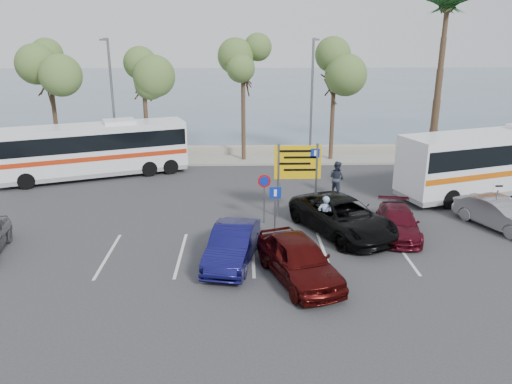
{
  "coord_description": "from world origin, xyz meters",
  "views": [
    {
      "loc": [
        -1.59,
        -19.34,
        8.55
      ],
      "look_at": [
        -0.96,
        3.0,
        1.32
      ],
      "focal_mm": 35.0,
      "sensor_mm": 36.0,
      "label": 1
    }
  ],
  "objects_px": {
    "car_silver_b": "(499,214)",
    "pedestrian_far": "(337,178)",
    "direction_sign": "(298,168)",
    "street_lamp_left": "(112,95)",
    "car_maroon": "(398,222)",
    "coach_bus_left": "(94,152)",
    "suv_black": "(343,216)",
    "car_blue": "(232,245)",
    "coach_bus_right": "(500,163)",
    "car_red": "(299,259)",
    "street_lamp_right": "(312,94)",
    "pedestrian_near": "(325,215)"
  },
  "relations": [
    {
      "from": "car_maroon",
      "to": "pedestrian_near",
      "type": "relative_size",
      "value": 2.29
    },
    {
      "from": "car_maroon",
      "to": "pedestrian_near",
      "type": "bearing_deg",
      "value": -174.33
    },
    {
      "from": "car_red",
      "to": "pedestrian_far",
      "type": "xyz_separation_m",
      "value": [
        3.13,
        9.7,
        0.15
      ]
    },
    {
      "from": "car_silver_b",
      "to": "pedestrian_near",
      "type": "relative_size",
      "value": 2.34
    },
    {
      "from": "coach_bus_left",
      "to": "car_red",
      "type": "distance_m",
      "value": 17.48
    },
    {
      "from": "direction_sign",
      "to": "street_lamp_left",
      "type": "bearing_deg",
      "value": 136.83
    },
    {
      "from": "coach_bus_right",
      "to": "pedestrian_far",
      "type": "bearing_deg",
      "value": -180.0
    },
    {
      "from": "street_lamp_left",
      "to": "coach_bus_right",
      "type": "bearing_deg",
      "value": -17.38
    },
    {
      "from": "car_red",
      "to": "pedestrian_far",
      "type": "height_order",
      "value": "pedestrian_far"
    },
    {
      "from": "direction_sign",
      "to": "car_silver_b",
      "type": "distance_m",
      "value": 9.32
    },
    {
      "from": "coach_bus_left",
      "to": "car_maroon",
      "type": "distance_m",
      "value": 18.5
    },
    {
      "from": "coach_bus_left",
      "to": "car_maroon",
      "type": "relative_size",
      "value": 2.74
    },
    {
      "from": "direction_sign",
      "to": "pedestrian_far",
      "type": "bearing_deg",
      "value": 52.6
    },
    {
      "from": "car_blue",
      "to": "pedestrian_far",
      "type": "xyz_separation_m",
      "value": [
        5.53,
        8.23,
        0.22
      ]
    },
    {
      "from": "coach_bus_right",
      "to": "car_red",
      "type": "distance_m",
      "value": 15.47
    },
    {
      "from": "direction_sign",
      "to": "car_red",
      "type": "distance_m",
      "value": 6.63
    },
    {
      "from": "coach_bus_right",
      "to": "car_blue",
      "type": "bearing_deg",
      "value": -150.29
    },
    {
      "from": "coach_bus_left",
      "to": "car_maroon",
      "type": "bearing_deg",
      "value": -31.26
    },
    {
      "from": "car_silver_b",
      "to": "pedestrian_far",
      "type": "relative_size",
      "value": 2.2
    },
    {
      "from": "car_blue",
      "to": "coach_bus_left",
      "type": "bearing_deg",
      "value": 135.99
    },
    {
      "from": "street_lamp_left",
      "to": "coach_bus_right",
      "type": "distance_m",
      "value": 23.67
    },
    {
      "from": "car_blue",
      "to": "car_red",
      "type": "distance_m",
      "value": 2.81
    },
    {
      "from": "car_maroon",
      "to": "suv_black",
      "type": "distance_m",
      "value": 2.42
    },
    {
      "from": "suv_black",
      "to": "car_silver_b",
      "type": "height_order",
      "value": "suv_black"
    },
    {
      "from": "street_lamp_right",
      "to": "car_silver_b",
      "type": "distance_m",
      "value": 14.45
    },
    {
      "from": "coach_bus_right",
      "to": "pedestrian_far",
      "type": "distance_m",
      "value": 8.92
    },
    {
      "from": "street_lamp_right",
      "to": "coach_bus_left",
      "type": "xyz_separation_m",
      "value": [
        -13.59,
        -3.15,
        -3.0
      ]
    },
    {
      "from": "coach_bus_left",
      "to": "car_red",
      "type": "xyz_separation_m",
      "value": [
        10.99,
        -13.56,
        -0.8
      ]
    },
    {
      "from": "car_red",
      "to": "coach_bus_right",
      "type": "bearing_deg",
      "value": 20.6
    },
    {
      "from": "car_blue",
      "to": "suv_black",
      "type": "distance_m",
      "value": 5.55
    },
    {
      "from": "direction_sign",
      "to": "car_silver_b",
      "type": "height_order",
      "value": "direction_sign"
    },
    {
      "from": "coach_bus_right",
      "to": "car_blue",
      "type": "xyz_separation_m",
      "value": [
        -14.42,
        -8.23,
        -0.99
      ]
    },
    {
      "from": "street_lamp_left",
      "to": "car_red",
      "type": "height_order",
      "value": "street_lamp_left"
    },
    {
      "from": "pedestrian_far",
      "to": "car_red",
      "type": "bearing_deg",
      "value": 121.02
    },
    {
      "from": "street_lamp_right",
      "to": "coach_bus_left",
      "type": "distance_m",
      "value": 14.28
    },
    {
      "from": "car_blue",
      "to": "car_maroon",
      "type": "xyz_separation_m",
      "value": [
        7.2,
        2.51,
        -0.13
      ]
    },
    {
      "from": "direction_sign",
      "to": "suv_black",
      "type": "xyz_separation_m",
      "value": [
        1.8,
        -2.13,
        -1.64
      ]
    },
    {
      "from": "pedestrian_near",
      "to": "pedestrian_far",
      "type": "relative_size",
      "value": 0.94
    },
    {
      "from": "pedestrian_near",
      "to": "car_maroon",
      "type": "bearing_deg",
      "value": 177.06
    },
    {
      "from": "suv_black",
      "to": "pedestrian_far",
      "type": "bearing_deg",
      "value": 57.81
    },
    {
      "from": "car_blue",
      "to": "car_maroon",
      "type": "height_order",
      "value": "car_blue"
    },
    {
      "from": "coach_bus_left",
      "to": "car_blue",
      "type": "height_order",
      "value": "coach_bus_left"
    },
    {
      "from": "direction_sign",
      "to": "suv_black",
      "type": "relative_size",
      "value": 0.64
    },
    {
      "from": "street_lamp_left",
      "to": "car_maroon",
      "type": "bearing_deg",
      "value": -39.97
    },
    {
      "from": "direction_sign",
      "to": "coach_bus_left",
      "type": "xyz_separation_m",
      "value": [
        -11.6,
        7.17,
        -0.83
      ]
    },
    {
      "from": "coach_bus_right",
      "to": "car_silver_b",
      "type": "xyz_separation_m",
      "value": [
        -2.42,
        -5.0,
        -1.03
      ]
    },
    {
      "from": "suv_black",
      "to": "pedestrian_far",
      "type": "height_order",
      "value": "pedestrian_far"
    },
    {
      "from": "direction_sign",
      "to": "car_maroon",
      "type": "distance_m",
      "value": 5.18
    },
    {
      "from": "coach_bus_right",
      "to": "pedestrian_far",
      "type": "height_order",
      "value": "coach_bus_right"
    },
    {
      "from": "car_blue",
      "to": "car_maroon",
      "type": "relative_size",
      "value": 1.08
    }
  ]
}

